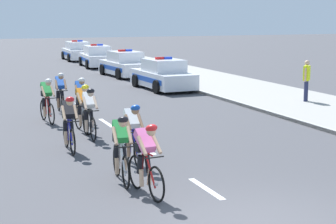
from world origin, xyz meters
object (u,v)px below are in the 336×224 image
object	(u,v)px
cyclist_fourth	(69,123)
spectator_closest	(307,78)
police_car_third	(97,57)
police_car_furthest	(77,52)
cyclist_eighth	(60,92)
cyclist_third	(132,133)
cyclist_seventh	(81,98)
cyclist_sixth	(83,107)
police_car_second	(125,65)
cyclist_second	(121,148)
cyclist_lead	(146,158)
cyclist_ninth	(47,100)
police_car_nearest	(163,76)
cyclist_fifth	(89,112)

from	to	relation	value
cyclist_fourth	spectator_closest	xyz separation A→B (m)	(10.73, 4.68, 0.30)
police_car_third	spectator_closest	world-z (taller)	spectator_closest
police_car_furthest	cyclist_eighth	bearing A→B (deg)	-103.86
cyclist_third	cyclist_seventh	xyz separation A→B (m)	(0.14, 6.22, 0.00)
cyclist_sixth	cyclist_eighth	world-z (taller)	same
cyclist_seventh	police_car_second	world-z (taller)	police_car_second
police_car_third	cyclist_second	bearing A→B (deg)	-103.26
cyclist_lead	cyclist_fourth	world-z (taller)	same
cyclist_fourth	police_car_third	size ratio (longest dim) A/B	0.38
cyclist_ninth	spectator_closest	size ratio (longest dim) A/B	1.03
police_car_nearest	cyclist_sixth	bearing A→B (deg)	-124.35
spectator_closest	cyclist_fifth	bearing A→B (deg)	-161.75
police_car_furthest	police_car_third	bearing A→B (deg)	-90.01
cyclist_ninth	spectator_closest	distance (m)	10.57
cyclist_second	cyclist_fourth	bearing A→B (deg)	98.03
cyclist_sixth	police_car_furthest	bearing A→B (deg)	77.91
cyclist_ninth	cyclist_eighth	bearing A→B (deg)	65.50
cyclist_sixth	cyclist_eighth	size ratio (longest dim) A/B	1.00
cyclist_lead	cyclist_third	xyz separation A→B (m)	(0.49, 2.44, 0.00)
cyclist_eighth	police_car_third	size ratio (longest dim) A/B	0.38
cyclist_second	cyclist_fifth	world-z (taller)	same
police_car_third	police_car_furthest	bearing A→B (deg)	89.99
cyclist_sixth	cyclist_eighth	xyz separation A→B (m)	(0.02, 3.77, 0.00)
cyclist_eighth	police_car_nearest	distance (m)	7.78
cyclist_seventh	cyclist_ninth	size ratio (longest dim) A/B	1.00
cyclist_sixth	cyclist_seventh	bearing A→B (deg)	79.23
cyclist_lead	police_car_second	xyz separation A→B (m)	(6.25, 21.85, -0.11)
cyclist_seventh	police_car_third	size ratio (longest dim) A/B	0.38
cyclist_second	cyclist_seventh	world-z (taller)	same
cyclist_fifth	cyclist_eighth	world-z (taller)	same
cyclist_second	police_car_second	xyz separation A→B (m)	(6.46, 20.79, -0.11)
cyclist_fourth	cyclist_sixth	world-z (taller)	same
cyclist_sixth	police_car_third	world-z (taller)	police_car_third
cyclist_fifth	cyclist_ninth	xyz separation A→B (m)	(-0.74, 2.99, 0.00)
cyclist_sixth	cyclist_eighth	distance (m)	3.77
cyclist_second	spectator_closest	xyz separation A→B (m)	(10.26, 7.96, 0.30)
police_car_third	police_car_nearest	bearing A→B (deg)	-89.99
cyclist_fourth	police_car_furthest	size ratio (longest dim) A/B	0.39
cyclist_third	police_car_nearest	size ratio (longest dim) A/B	0.38
cyclist_fourth	spectator_closest	distance (m)	11.71
spectator_closest	police_car_second	bearing A→B (deg)	106.51
cyclist_eighth	spectator_closest	bearing A→B (deg)	-8.63
police_car_nearest	cyclist_fourth	bearing A→B (deg)	-121.82
cyclist_ninth	police_car_third	distance (m)	20.81
police_car_furthest	cyclist_fourth	bearing A→B (deg)	-102.85
cyclist_seventh	police_car_nearest	world-z (taller)	police_car_nearest
cyclist_fourth	police_car_second	size ratio (longest dim) A/B	0.38
cyclist_second	cyclist_third	distance (m)	1.55
cyclist_eighth	cyclist_ninth	distance (m)	1.90
cyclist_lead	police_car_nearest	xyz separation A→B (m)	(6.25, 15.50, -0.11)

